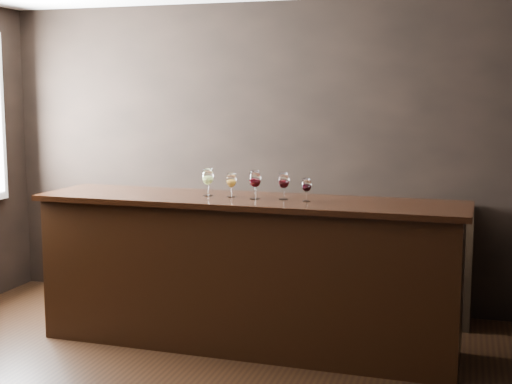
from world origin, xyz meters
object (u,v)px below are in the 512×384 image
(glass_red_b, at_px, (284,181))
(bar_counter, at_px, (247,275))
(glass_amber, at_px, (231,181))
(glass_red_a, at_px, (255,180))
(glass_red_c, at_px, (307,186))
(glass_white, at_px, (208,177))
(back_bar_shelf, at_px, (307,257))

(glass_red_b, bearing_deg, bar_counter, -175.56)
(glass_amber, height_order, glass_red_b, glass_red_b)
(glass_red_a, relative_size, glass_red_c, 1.25)
(bar_counter, bearing_deg, glass_red_a, -16.45)
(glass_red_c, bearing_deg, glass_white, 175.25)
(glass_white, relative_size, glass_red_a, 0.99)
(glass_red_a, distance_m, glass_red_c, 0.40)
(glass_white, bearing_deg, glass_red_a, -8.52)
(glass_red_a, relative_size, glass_red_b, 1.07)
(glass_red_a, xyz_separation_m, glass_red_b, (0.21, 0.05, -0.01))
(back_bar_shelf, bearing_deg, glass_red_a, -100.70)
(glass_white, xyz_separation_m, glass_amber, (0.20, -0.01, -0.02))
(glass_amber, bearing_deg, glass_white, 177.19)
(glass_red_a, xyz_separation_m, glass_red_c, (0.40, -0.01, -0.03))
(glass_red_b, bearing_deg, glass_amber, 179.21)
(glass_white, bearing_deg, glass_red_c, -4.75)
(bar_counter, distance_m, glass_white, 0.82)
(bar_counter, bearing_deg, glass_white, 175.20)
(bar_counter, xyz_separation_m, glass_red_c, (0.47, -0.03, 0.72))
(back_bar_shelf, bearing_deg, glass_amber, -112.53)
(glass_amber, bearing_deg, glass_red_b, -0.79)
(glass_red_c, bearing_deg, glass_red_b, 164.74)
(glass_red_c, bearing_deg, glass_amber, 174.62)
(bar_counter, height_order, glass_amber, glass_amber)
(bar_counter, xyz_separation_m, glass_red_a, (0.07, -0.02, 0.75))
(bar_counter, height_order, back_bar_shelf, bar_counter)
(back_bar_shelf, xyz_separation_m, glass_white, (-0.59, -0.95, 0.81))
(bar_counter, bearing_deg, glass_red_c, -1.95)
(glass_white, bearing_deg, bar_counter, -6.42)
(glass_amber, bearing_deg, bar_counter, -11.50)
(bar_counter, xyz_separation_m, glass_white, (-0.33, 0.04, 0.75))
(back_bar_shelf, distance_m, glass_red_c, 1.30)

